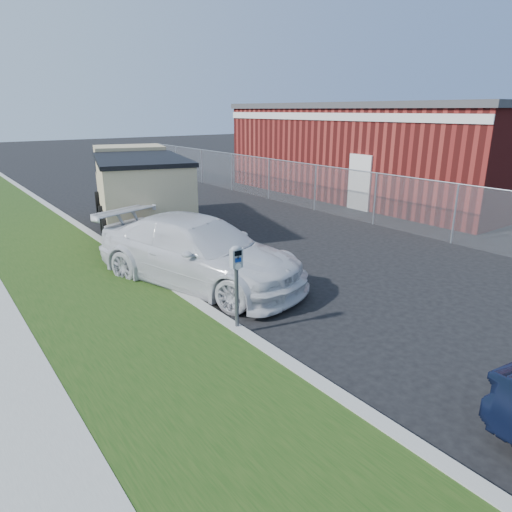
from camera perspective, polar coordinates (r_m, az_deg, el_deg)
ground at (r=9.91m, az=10.04°, el=-5.46°), size 120.00×120.00×0.00m
streetside at (r=9.09m, az=-26.03°, el=-8.86°), size 6.12×50.00×0.15m
chainlink_fence at (r=18.50m, az=7.47°, el=9.56°), size 0.06×30.06×30.00m
brick_building at (r=23.54m, az=16.69°, el=12.84°), size 9.20×14.20×4.17m
parking_meter at (r=7.91m, az=-2.47°, el=-1.61°), size 0.22×0.16×1.52m
white_wagon at (r=10.59m, az=-7.47°, el=0.62°), size 3.74×5.70×1.54m
dump_truck at (r=15.87m, az=-14.55°, el=8.56°), size 4.17×7.08×2.61m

